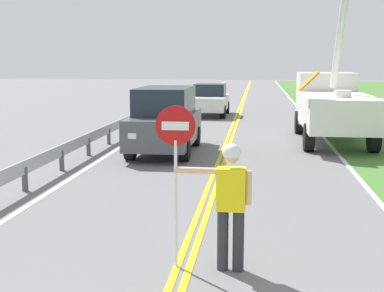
# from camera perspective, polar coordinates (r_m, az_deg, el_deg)

# --- Properties ---
(centerline_yellow_left) EXTENTS (0.11, 110.00, 0.01)m
(centerline_yellow_left) POSITION_cam_1_polar(r_m,az_deg,el_deg) (22.67, 4.23, 1.80)
(centerline_yellow_left) COLOR yellow
(centerline_yellow_left) RESTS_ON ground
(centerline_yellow_right) EXTENTS (0.11, 110.00, 0.01)m
(centerline_yellow_right) POSITION_cam_1_polar(r_m,az_deg,el_deg) (22.66, 4.69, 1.79)
(centerline_yellow_right) COLOR yellow
(centerline_yellow_right) RESTS_ON ground
(edge_line_right) EXTENTS (0.12, 110.00, 0.01)m
(edge_line_right) POSITION_cam_1_polar(r_m,az_deg,el_deg) (22.79, 13.54, 1.61)
(edge_line_right) COLOR silver
(edge_line_right) RESTS_ON ground
(edge_line_left) EXTENTS (0.12, 110.00, 0.01)m
(edge_line_left) POSITION_cam_1_polar(r_m,az_deg,el_deg) (23.11, -4.50, 1.94)
(edge_line_left) COLOR silver
(edge_line_left) RESTS_ON ground
(flagger_worker) EXTENTS (1.09, 0.25, 1.83)m
(flagger_worker) POSITION_cam_1_polar(r_m,az_deg,el_deg) (7.33, 4.18, -5.72)
(flagger_worker) COLOR #2D2D33
(flagger_worker) RESTS_ON ground
(stop_sign_paddle) EXTENTS (0.56, 0.04, 2.33)m
(stop_sign_paddle) POSITION_cam_1_polar(r_m,az_deg,el_deg) (7.29, -1.80, -0.45)
(stop_sign_paddle) COLOR silver
(stop_sign_paddle) RESTS_ON ground
(utility_bucket_truck) EXTENTS (2.69, 6.82, 5.94)m
(utility_bucket_truck) POSITION_cam_1_polar(r_m,az_deg,el_deg) (20.09, 14.96, 4.64)
(utility_bucket_truck) COLOR white
(utility_bucket_truck) RESTS_ON ground
(oncoming_suv_nearest) EXTENTS (1.93, 4.61, 2.10)m
(oncoming_suv_nearest) POSITION_cam_1_polar(r_m,az_deg,el_deg) (16.88, -2.92, 2.86)
(oncoming_suv_nearest) COLOR #4C5156
(oncoming_suv_nearest) RESTS_ON ground
(oncoming_sedan_second) EXTENTS (1.97, 4.14, 1.70)m
(oncoming_sedan_second) POSITION_cam_1_polar(r_m,az_deg,el_deg) (28.39, 1.94, 5.00)
(oncoming_sedan_second) COLOR silver
(oncoming_sedan_second) RESTS_ON ground
(guardrail_left_shoulder) EXTENTS (0.10, 32.00, 0.71)m
(guardrail_left_shoulder) POSITION_cam_1_polar(r_m,az_deg,el_deg) (19.92, -8.15, 2.19)
(guardrail_left_shoulder) COLOR #9EA0A3
(guardrail_left_shoulder) RESTS_ON ground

